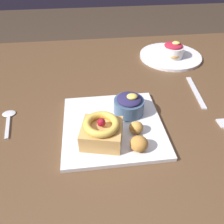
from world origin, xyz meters
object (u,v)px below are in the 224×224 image
berry_ramekin (129,104)px  front_plate (113,126)px  cake_slice (102,131)px  back_plate (170,56)px  back_pastry (173,55)px  spoon (8,119)px  knife (196,92)px  back_ramekin (173,50)px  fritter_middle (139,144)px  fritter_front (136,127)px

berry_ramekin → front_plate: bearing=-139.0°
cake_slice → back_plate: cake_slice is taller
back_pastry → spoon: 0.68m
spoon → knife: bearing=-93.0°
berry_ramekin → back_ramekin: 0.43m
spoon → berry_ramekin: bearing=-103.1°
cake_slice → back_ramekin: (0.34, 0.46, -0.00)m
front_plate → back_plate: 0.51m
back_ramekin → back_pastry: back_ramekin is taller
back_plate → spoon: bearing=-150.7°
back_plate → knife: 0.27m
cake_slice → back_pastry: size_ratio=2.05×
back_ramekin → spoon: back_ramekin is taller
knife → back_pastry: bearing=7.4°
front_plate → spoon: size_ratio=2.21×
berry_ramekin → back_plate: size_ratio=0.33×
cake_slice → back_plate: bearing=54.0°
fritter_middle → cake_slice: bearing=155.9°
front_plate → back_plate: size_ratio=1.04×
fritter_middle → knife: bearing=42.8°
cake_slice → back_ramekin: 0.57m
berry_ramekin → back_ramekin: size_ratio=0.95×
fritter_middle → back_plate: (0.25, 0.51, -0.03)m
fritter_front → knife: (0.25, 0.18, -0.03)m
back_plate → back_pastry: 0.04m
back_ramekin → knife: size_ratio=0.49×
front_plate → knife: (0.31, 0.14, -0.00)m
front_plate → berry_ramekin: berry_ramekin is taller
berry_ramekin → back_pastry: (0.25, 0.33, -0.01)m
front_plate → cake_slice: (-0.04, -0.06, 0.04)m
berry_ramekin → spoon: 0.36m
back_pastry → knife: back_pastry is taller
front_plate → berry_ramekin: 0.08m
fritter_middle → spoon: fritter_middle is taller
fritter_middle → spoon: (-0.36, 0.17, -0.03)m
berry_ramekin → spoon: berry_ramekin is taller
fritter_front → back_plate: (0.25, 0.45, -0.02)m
cake_slice → spoon: (-0.27, 0.13, -0.04)m
berry_ramekin → knife: berry_ramekin is taller
front_plate → cake_slice: cake_slice is taller
fritter_front → fritter_middle: bearing=-95.4°
back_plate → back_pastry: bearing=-93.5°
cake_slice → fritter_middle: cake_slice is taller
front_plate → fritter_front: bearing=-33.8°
back_plate → spoon: 0.70m
berry_ramekin → fritter_front: 0.09m
berry_ramekin → back_plate: 0.45m
berry_ramekin → knife: bearing=19.8°
front_plate → cake_slice: size_ratio=2.34×
fritter_front → berry_ramekin: bearing=92.9°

